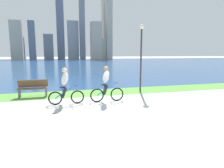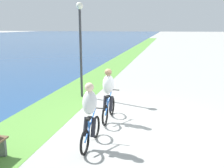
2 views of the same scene
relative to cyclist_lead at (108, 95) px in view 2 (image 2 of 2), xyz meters
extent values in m
plane|color=#9E9E99|center=(-0.06, -0.64, -0.84)|extent=(300.00, 300.00, 0.00)
cube|color=#59933D|center=(-0.06, 2.27, -0.83)|extent=(120.00, 2.05, 0.01)
torus|color=black|center=(0.52, 0.00, -0.51)|extent=(0.65, 0.06, 0.65)
torus|color=black|center=(-0.45, 0.00, -0.51)|extent=(0.65, 0.06, 0.65)
cylinder|color=blue|center=(0.01, 0.00, -0.23)|extent=(0.95, 0.04, 0.61)
cylinder|color=blue|center=(-0.11, 0.00, -0.28)|extent=(0.04, 0.04, 0.47)
cube|color=black|center=(-0.11, 0.00, -0.02)|extent=(0.24, 0.10, 0.05)
cylinder|color=black|center=(0.47, 0.00, 0.06)|extent=(0.03, 0.52, 0.03)
ellipsoid|color=white|center=(-0.01, 0.00, 0.36)|extent=(0.40, 0.36, 0.65)
sphere|color=#A57A59|center=(-0.01, 0.00, 0.74)|extent=(0.22, 0.22, 0.22)
cylinder|color=#26262D|center=(-0.06, 0.10, -0.26)|extent=(0.27, 0.11, 0.49)
cylinder|color=#26262D|center=(-0.06, -0.10, -0.26)|extent=(0.27, 0.11, 0.49)
torus|color=black|center=(-1.36, 0.03, -0.53)|extent=(0.61, 0.06, 0.61)
torus|color=black|center=(-2.33, 0.03, -0.53)|extent=(0.61, 0.06, 0.61)
cylinder|color=blue|center=(-1.87, 0.03, -0.26)|extent=(0.95, 0.04, 0.59)
cylinder|color=blue|center=(-1.99, 0.03, -0.31)|extent=(0.04, 0.04, 0.45)
cube|color=black|center=(-1.99, 0.03, -0.06)|extent=(0.24, 0.10, 0.05)
cylinder|color=black|center=(-1.41, 0.03, 0.02)|extent=(0.03, 0.52, 0.03)
ellipsoid|color=white|center=(-1.89, 0.03, 0.32)|extent=(0.40, 0.36, 0.65)
sphere|color=beige|center=(-1.89, 0.03, 0.70)|extent=(0.22, 0.22, 0.22)
cylinder|color=#26262D|center=(-1.94, 0.13, -0.30)|extent=(0.27, 0.11, 0.49)
cylinder|color=#26262D|center=(-1.94, -0.07, -0.30)|extent=(0.27, 0.11, 0.49)
cylinder|color=#38383D|center=(2.52, 1.77, 1.00)|extent=(0.10, 0.10, 3.67)
sphere|color=white|center=(2.52, 1.77, 2.93)|extent=(0.28, 0.28, 0.28)
camera|label=1|loc=(-2.17, -8.72, 1.41)|focal=31.12mm
camera|label=2|loc=(-7.59, -1.79, 2.12)|focal=40.90mm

